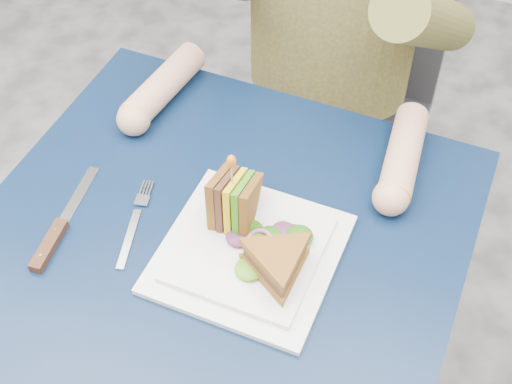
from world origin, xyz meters
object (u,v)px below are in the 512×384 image
at_px(fork, 134,225).
at_px(table, 213,275).
at_px(plate, 249,252).
at_px(sandwich_flat, 277,262).
at_px(chair, 338,81).
at_px(sandwich_upright, 233,203).
at_px(knife, 55,236).

bearing_deg(fork, table, 5.40).
height_order(plate, sandwich_flat, sandwich_flat).
bearing_deg(chair, plate, -84.58).
distance_m(chair, sandwich_upright, 0.66).
height_order(fork, knife, knife).
relative_size(sandwich_upright, knife, 0.69).
relative_size(table, sandwich_flat, 4.47).
height_order(chair, knife, chair).
distance_m(sandwich_upright, knife, 0.28).
bearing_deg(table, knife, -160.48).
xyz_separation_m(chair, sandwich_flat, (0.12, -0.69, 0.23)).
xyz_separation_m(plate, sandwich_flat, (0.05, -0.03, 0.04)).
relative_size(chair, knife, 4.20).
xyz_separation_m(table, fork, (-0.13, -0.01, 0.08)).
xyz_separation_m(plate, fork, (-0.19, -0.02, -0.01)).
bearing_deg(sandwich_upright, knife, -151.80).
distance_m(sandwich_flat, knife, 0.35).
bearing_deg(plate, table, -175.02).
bearing_deg(table, fork, -174.60).
height_order(table, sandwich_flat, sandwich_flat).
distance_m(chair, sandwich_flat, 0.73).
bearing_deg(knife, sandwich_upright, 28.20).
distance_m(chair, fork, 0.72).
bearing_deg(fork, chair, 79.36).
distance_m(plate, fork, 0.19).
xyz_separation_m(sandwich_flat, fork, (-0.25, 0.01, -0.04)).
distance_m(table, plate, 0.11).
bearing_deg(chair, knife, -106.96).
height_order(table, fork, fork).
bearing_deg(knife, table, 19.52).
height_order(sandwich_flat, fork, sandwich_flat).
xyz_separation_m(chair, fork, (-0.13, -0.68, 0.19)).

